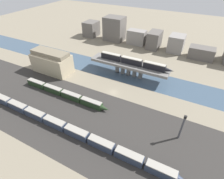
% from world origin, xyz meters
% --- Properties ---
extents(ground_plane, '(400.00, 400.00, 0.00)m').
position_xyz_m(ground_plane, '(0.00, 0.00, 0.00)').
color(ground_plane, gray).
extents(railbed_yard, '(280.00, 42.00, 0.01)m').
position_xyz_m(railbed_yard, '(0.00, -24.00, 0.00)').
color(railbed_yard, '#33302D').
rests_on(railbed_yard, ground).
extents(river_water, '(320.00, 19.33, 0.01)m').
position_xyz_m(river_water, '(0.00, 20.30, 0.00)').
color(river_water, '#3D5166').
rests_on(river_water, ground).
extents(bridge, '(47.92, 9.70, 7.77)m').
position_xyz_m(bridge, '(0.00, 20.30, 6.20)').
color(bridge, slate).
rests_on(bridge, ground).
extents(train_on_bridge, '(44.14, 2.65, 3.86)m').
position_xyz_m(train_on_bridge, '(2.83, 20.30, 9.66)').
color(train_on_bridge, black).
rests_on(train_on_bridge, bridge).
extents(train_yard_near, '(93.67, 3.10, 3.56)m').
position_xyz_m(train_yard_near, '(-4.35, -32.45, 1.75)').
color(train_yard_near, '#2D384C').
rests_on(train_yard_near, ground).
extents(train_yard_mid, '(51.43, 2.74, 3.52)m').
position_xyz_m(train_yard_mid, '(-21.25, -14.67, 1.72)').
color(train_yard_mid, '#23381E').
rests_on(train_yard_mid, ground).
extents(warehouse_building, '(24.27, 11.97, 13.71)m').
position_xyz_m(warehouse_building, '(-44.08, 2.34, 6.52)').
color(warehouse_building, tan).
rests_on(warehouse_building, ground).
extents(signal_tower, '(1.00, 0.79, 12.31)m').
position_xyz_m(signal_tower, '(36.53, -14.68, 6.22)').
color(signal_tower, '#4C4C51').
rests_on(signal_tower, ground).
extents(city_block_far_left, '(11.24, 13.17, 12.72)m').
position_xyz_m(city_block_far_left, '(-57.69, 68.24, 6.36)').
color(city_block_far_left, '#605B56').
rests_on(city_block_far_left, ground).
extents(city_block_left, '(16.47, 13.21, 19.45)m').
position_xyz_m(city_block_left, '(-34.12, 68.64, 9.73)').
color(city_block_left, '#605B56').
rests_on(city_block_left, ground).
extents(city_block_center, '(14.74, 8.44, 11.57)m').
position_xyz_m(city_block_center, '(-13.44, 68.23, 5.79)').
color(city_block_center, gray).
rests_on(city_block_center, ground).
extents(city_block_right, '(9.16, 14.71, 12.89)m').
position_xyz_m(city_block_right, '(1.65, 67.64, 6.45)').
color(city_block_right, '#605B56').
rests_on(city_block_right, ground).
extents(city_block_far_right, '(10.85, 13.29, 12.43)m').
position_xyz_m(city_block_far_right, '(18.40, 68.79, 6.22)').
color(city_block_far_right, gray).
rests_on(city_block_far_right, ground).
extents(city_block_tall, '(16.95, 9.53, 8.34)m').
position_xyz_m(city_block_tall, '(36.96, 64.38, 4.17)').
color(city_block_tall, '#605B56').
rests_on(city_block_tall, ground).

